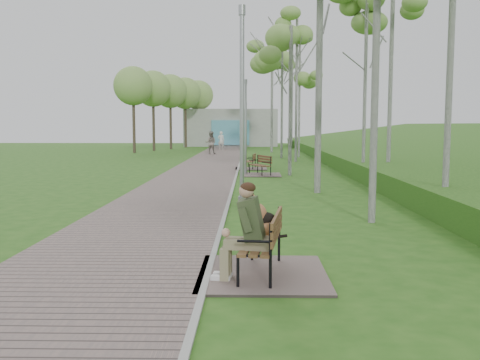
% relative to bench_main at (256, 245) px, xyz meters
% --- Properties ---
extents(ground, '(120.00, 120.00, 0.00)m').
position_rel_bench_main_xyz_m(ground, '(-0.75, 0.07, -0.49)').
color(ground, '#255416').
rests_on(ground, ground).
extents(walkway, '(3.50, 67.00, 0.04)m').
position_rel_bench_main_xyz_m(walkway, '(-2.50, 21.57, -0.47)').
color(walkway, '#6C5C58').
rests_on(walkway, ground).
extents(kerb, '(0.10, 67.00, 0.05)m').
position_rel_bench_main_xyz_m(kerb, '(-0.75, 21.57, -0.46)').
color(kerb, '#999993').
rests_on(kerb, ground).
extents(embankment, '(14.00, 70.00, 1.60)m').
position_rel_bench_main_xyz_m(embankment, '(11.25, 20.07, -0.49)').
color(embankment, '#457624').
rests_on(embankment, ground).
extents(building_north, '(10.00, 5.20, 4.00)m').
position_rel_bench_main_xyz_m(building_north, '(-2.25, 51.04, 1.51)').
color(building_north, '#9E9E99').
rests_on(building_north, ground).
extents(bench_main, '(1.97, 2.19, 1.72)m').
position_rel_bench_main_xyz_m(bench_main, '(0.00, 0.00, 0.00)').
color(bench_main, '#6C5C58').
rests_on(bench_main, ground).
extents(bench_second, '(1.85, 2.05, 1.13)m').
position_rel_bench_main_xyz_m(bench_second, '(0.33, 16.56, -0.28)').
color(bench_second, '#6C5C58').
rests_on(bench_second, ground).
extents(bench_third, '(1.65, 1.83, 1.01)m').
position_rel_bench_main_xyz_m(bench_third, '(-0.10, 20.03, -0.30)').
color(bench_third, '#6C5C58').
rests_on(bench_third, ground).
extents(lamp_post_near, '(0.22, 0.22, 5.57)m').
position_rel_bench_main_xyz_m(lamp_post_near, '(-0.34, 6.84, 2.12)').
color(lamp_post_near, '#95979C').
rests_on(lamp_post_near, ground).
extents(lamp_post_second, '(0.17, 0.17, 4.41)m').
position_rel_bench_main_xyz_m(lamp_post_second, '(-0.33, 16.88, 1.58)').
color(lamp_post_second, '#95979C').
rests_on(lamp_post_second, ground).
extents(lamp_post_third, '(0.21, 0.21, 5.50)m').
position_rel_bench_main_xyz_m(lamp_post_third, '(-0.69, 33.31, 2.08)').
color(lamp_post_third, '#95979C').
rests_on(lamp_post_third, ground).
extents(lamp_post_far, '(0.17, 0.17, 4.47)m').
position_rel_bench_main_xyz_m(lamp_post_far, '(-0.52, 44.37, 1.60)').
color(lamp_post_far, '#95979C').
rests_on(lamp_post_far, ground).
extents(pedestrian_near, '(0.69, 0.52, 1.72)m').
position_rel_bench_main_xyz_m(pedestrian_near, '(-2.85, 41.53, 0.37)').
color(pedestrian_near, silver).
rests_on(pedestrian_near, ground).
extents(pedestrian_far, '(0.94, 0.76, 1.82)m').
position_rel_bench_main_xyz_m(pedestrian_far, '(-3.22, 33.72, 0.42)').
color(pedestrian_far, gray).
rests_on(pedestrian_far, ground).
extents(birch_mid_b, '(2.27, 2.27, 8.64)m').
position_rel_bench_main_xyz_m(birch_mid_b, '(4.55, 13.98, 6.30)').
color(birch_mid_b, silver).
rests_on(birch_mid_b, ground).
extents(birch_mid_c, '(2.29, 2.29, 7.05)m').
position_rel_bench_main_xyz_m(birch_mid_c, '(1.71, 16.54, 5.05)').
color(birch_mid_c, silver).
rests_on(birch_mid_c, ground).
extents(birch_far_a, '(2.31, 2.31, 9.45)m').
position_rel_bench_main_xyz_m(birch_far_a, '(2.75, 25.69, 6.93)').
color(birch_far_a, silver).
rests_on(birch_far_a, ground).
extents(birch_far_b, '(2.84, 2.84, 8.91)m').
position_rel_bench_main_xyz_m(birch_far_b, '(2.07, 29.47, 6.51)').
color(birch_far_b, silver).
rests_on(birch_far_b, ground).
extents(birch_far_c, '(2.32, 2.32, 8.37)m').
position_rel_bench_main_xyz_m(birch_far_c, '(3.37, 30.50, 6.09)').
color(birch_far_c, silver).
rests_on(birch_far_c, ground).
extents(birch_distant_a, '(2.88, 2.88, 10.79)m').
position_rel_bench_main_xyz_m(birch_distant_a, '(1.67, 37.23, 7.99)').
color(birch_distant_a, silver).
rests_on(birch_distant_a, ground).
extents(birch_distant_b, '(2.95, 2.95, 12.08)m').
position_rel_bench_main_xyz_m(birch_distant_b, '(4.07, 46.59, 9.00)').
color(birch_distant_b, silver).
rests_on(birch_distant_b, ground).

